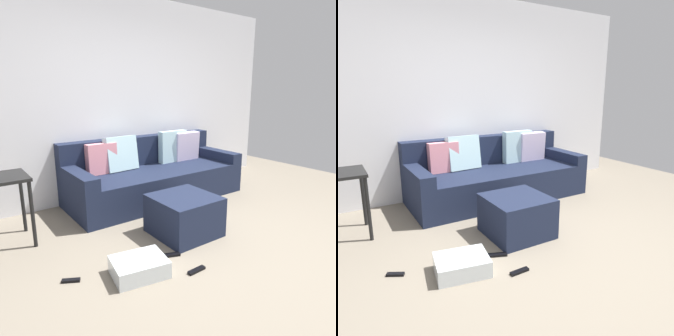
{
  "view_description": "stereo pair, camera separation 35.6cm",
  "coord_description": "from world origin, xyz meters",
  "views": [
    {
      "loc": [
        -2.04,
        -1.59,
        1.48
      ],
      "look_at": [
        0.08,
        1.28,
        0.58
      ],
      "focal_mm": 32.95,
      "sensor_mm": 36.0,
      "label": 1
    },
    {
      "loc": [
        -1.74,
        -1.79,
        1.48
      ],
      "look_at": [
        0.08,
        1.28,
        0.58
      ],
      "focal_mm": 32.95,
      "sensor_mm": 36.0,
      "label": 2
    }
  ],
  "objects": [
    {
      "name": "side_table",
      "position": [
        -1.67,
        1.58,
        0.57
      ],
      "size": [
        0.49,
        0.48,
        0.69
      ],
      "color": "black",
      "rests_on": "ground_plane"
    },
    {
      "name": "remote_by_storage_bin",
      "position": [
        -0.51,
        0.44,
        0.01
      ],
      "size": [
        0.19,
        0.12,
        0.02
      ],
      "primitive_type": "cube",
      "rotation": [
        0.0,
        0.0,
        -0.38
      ],
      "color": "black",
      "rests_on": "ground_plane"
    },
    {
      "name": "ground_plane",
      "position": [
        0.0,
        0.0,
        0.0
      ],
      "size": [
        7.29,
        7.29,
        0.0
      ],
      "primitive_type": "plane",
      "color": "slate"
    },
    {
      "name": "wall_back",
      "position": [
        0.0,
        2.36,
        1.36
      ],
      "size": [
        5.61,
        0.1,
        2.73
      ],
      "primitive_type": "cube",
      "color": "silver",
      "rests_on": "ground_plane"
    },
    {
      "name": "ottoman",
      "position": [
        -0.11,
        0.73,
        0.21
      ],
      "size": [
        0.62,
        0.63,
        0.42
      ],
      "primitive_type": "cube",
      "color": "#192138",
      "rests_on": "ground_plane"
    },
    {
      "name": "couch_sectional",
      "position": [
        0.28,
        1.89,
        0.32
      ],
      "size": [
        2.42,
        0.97,
        0.89
      ],
      "color": "#192138",
      "rests_on": "ground_plane"
    },
    {
      "name": "remote_near_ottoman",
      "position": [
        -0.48,
        0.11,
        0.01
      ],
      "size": [
        0.17,
        0.05,
        0.02
      ],
      "primitive_type": "cube",
      "rotation": [
        0.0,
        0.0,
        0.03
      ],
      "color": "black",
      "rests_on": "ground_plane"
    },
    {
      "name": "storage_bin",
      "position": [
        -0.89,
        0.36,
        0.07
      ],
      "size": [
        0.49,
        0.41,
        0.14
      ],
      "primitive_type": "cube",
      "rotation": [
        0.0,
        0.0,
        -0.18
      ],
      "color": "silver",
      "rests_on": "ground_plane"
    },
    {
      "name": "remote_under_side_table",
      "position": [
        -1.38,
        0.6,
        0.01
      ],
      "size": [
        0.15,
        0.11,
        0.02
      ],
      "primitive_type": "cube",
      "rotation": [
        0.0,
        0.0,
        -0.51
      ],
      "color": "black",
      "rests_on": "ground_plane"
    }
  ]
}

